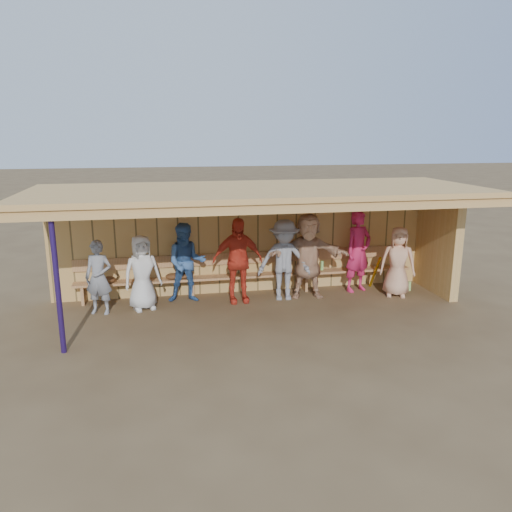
{
  "coord_description": "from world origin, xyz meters",
  "views": [
    {
      "loc": [
        -1.95,
        -9.53,
        3.54
      ],
      "look_at": [
        0.0,
        0.35,
        1.05
      ],
      "focal_mm": 35.0,
      "sensor_mm": 36.0,
      "label": 1
    }
  ],
  "objects_px": {
    "player_d": "(237,260)",
    "player_e": "(284,260)",
    "player_b": "(142,273)",
    "player_c": "(186,263)",
    "player_f": "(308,255)",
    "player_h": "(398,262)",
    "player_g": "(358,251)",
    "bench": "(249,270)",
    "player_a": "(99,277)"
  },
  "relations": [
    {
      "from": "player_h",
      "to": "bench",
      "type": "relative_size",
      "value": 0.21
    },
    {
      "from": "player_f",
      "to": "player_d",
      "type": "bearing_deg",
      "value": -169.77
    },
    {
      "from": "player_b",
      "to": "player_c",
      "type": "xyz_separation_m",
      "value": [
        0.91,
        0.31,
        0.08
      ]
    },
    {
      "from": "player_f",
      "to": "bench",
      "type": "xyz_separation_m",
      "value": [
        -1.21,
        0.51,
        -0.41
      ]
    },
    {
      "from": "player_d",
      "to": "bench",
      "type": "distance_m",
      "value": 0.75
    },
    {
      "from": "player_d",
      "to": "bench",
      "type": "xyz_separation_m",
      "value": [
        0.36,
        0.54,
        -0.39
      ]
    },
    {
      "from": "player_c",
      "to": "bench",
      "type": "distance_m",
      "value": 1.49
    },
    {
      "from": "player_b",
      "to": "player_h",
      "type": "xyz_separation_m",
      "value": [
        5.51,
        -0.2,
        0.0
      ]
    },
    {
      "from": "player_c",
      "to": "player_e",
      "type": "distance_m",
      "value": 2.09
    },
    {
      "from": "player_a",
      "to": "player_h",
      "type": "bearing_deg",
      "value": 16.74
    },
    {
      "from": "player_c",
      "to": "player_a",
      "type": "bearing_deg",
      "value": -163.89
    },
    {
      "from": "player_a",
      "to": "player_g",
      "type": "relative_size",
      "value": 0.81
    },
    {
      "from": "player_a",
      "to": "player_f",
      "type": "bearing_deg",
      "value": 20.38
    },
    {
      "from": "player_b",
      "to": "player_h",
      "type": "relative_size",
      "value": 1.0
    },
    {
      "from": "player_f",
      "to": "player_h",
      "type": "xyz_separation_m",
      "value": [
        1.97,
        -0.31,
        -0.16
      ]
    },
    {
      "from": "player_d",
      "to": "player_g",
      "type": "distance_m",
      "value": 2.82
    },
    {
      "from": "player_a",
      "to": "player_d",
      "type": "xyz_separation_m",
      "value": [
        2.82,
        0.18,
        0.16
      ]
    },
    {
      "from": "player_a",
      "to": "player_c",
      "type": "bearing_deg",
      "value": 30.72
    },
    {
      "from": "player_c",
      "to": "player_f",
      "type": "relative_size",
      "value": 0.91
    },
    {
      "from": "player_e",
      "to": "player_g",
      "type": "bearing_deg",
      "value": 15.44
    },
    {
      "from": "player_a",
      "to": "player_e",
      "type": "height_order",
      "value": "player_e"
    },
    {
      "from": "player_c",
      "to": "player_f",
      "type": "distance_m",
      "value": 2.63
    },
    {
      "from": "player_f",
      "to": "player_h",
      "type": "distance_m",
      "value": 2.0
    },
    {
      "from": "bench",
      "to": "player_f",
      "type": "bearing_deg",
      "value": -22.75
    },
    {
      "from": "player_d",
      "to": "player_h",
      "type": "bearing_deg",
      "value": -7.71
    },
    {
      "from": "player_c",
      "to": "player_h",
      "type": "distance_m",
      "value": 4.62
    },
    {
      "from": "player_d",
      "to": "player_g",
      "type": "xyz_separation_m",
      "value": [
        2.81,
        0.23,
        0.01
      ]
    },
    {
      "from": "player_a",
      "to": "player_d",
      "type": "height_order",
      "value": "player_d"
    },
    {
      "from": "player_h",
      "to": "player_g",
      "type": "bearing_deg",
      "value": 167.1
    },
    {
      "from": "player_e",
      "to": "player_f",
      "type": "bearing_deg",
      "value": 13.65
    },
    {
      "from": "player_b",
      "to": "player_d",
      "type": "distance_m",
      "value": 1.98
    },
    {
      "from": "player_d",
      "to": "player_e",
      "type": "height_order",
      "value": "player_d"
    },
    {
      "from": "player_a",
      "to": "player_f",
      "type": "height_order",
      "value": "player_f"
    },
    {
      "from": "player_b",
      "to": "player_f",
      "type": "bearing_deg",
      "value": -16.52
    },
    {
      "from": "player_b",
      "to": "player_d",
      "type": "height_order",
      "value": "player_d"
    },
    {
      "from": "player_d",
      "to": "player_e",
      "type": "distance_m",
      "value": 1.01
    },
    {
      "from": "player_g",
      "to": "player_h",
      "type": "height_order",
      "value": "player_g"
    },
    {
      "from": "player_a",
      "to": "player_b",
      "type": "distance_m",
      "value": 0.85
    },
    {
      "from": "player_f",
      "to": "player_g",
      "type": "relative_size",
      "value": 1.01
    },
    {
      "from": "player_e",
      "to": "player_c",
      "type": "bearing_deg",
      "value": 179.88
    },
    {
      "from": "player_b",
      "to": "player_d",
      "type": "relative_size",
      "value": 0.85
    },
    {
      "from": "player_a",
      "to": "player_g",
      "type": "height_order",
      "value": "player_g"
    },
    {
      "from": "player_a",
      "to": "player_f",
      "type": "xyz_separation_m",
      "value": [
        4.38,
        0.21,
        0.19
      ]
    },
    {
      "from": "player_e",
      "to": "player_h",
      "type": "height_order",
      "value": "player_e"
    },
    {
      "from": "player_b",
      "to": "bench",
      "type": "distance_m",
      "value": 2.43
    },
    {
      "from": "player_b",
      "to": "player_g",
      "type": "bearing_deg",
      "value": -14.6
    },
    {
      "from": "player_b",
      "to": "bench",
      "type": "height_order",
      "value": "player_b"
    },
    {
      "from": "player_c",
      "to": "player_d",
      "type": "relative_size",
      "value": 0.94
    },
    {
      "from": "player_b",
      "to": "player_g",
      "type": "xyz_separation_m",
      "value": [
        4.79,
        0.31,
        0.15
      ]
    },
    {
      "from": "bench",
      "to": "player_c",
      "type": "bearing_deg",
      "value": -167.84
    }
  ]
}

